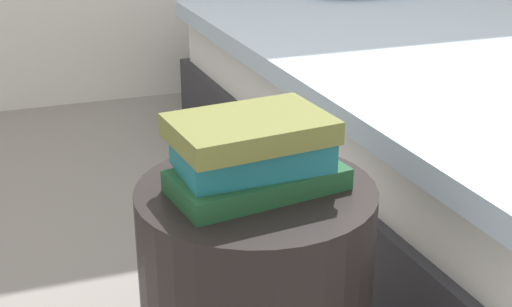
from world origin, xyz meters
TOP-DOWN VIEW (x-y plane):
  - bed at (1.07, 0.78)m, footprint 1.64×2.08m
  - side_table at (0.00, 0.00)m, footprint 0.43×0.43m
  - book_forest at (-0.00, -0.01)m, footprint 0.32×0.20m
  - book_teal at (-0.01, 0.01)m, footprint 0.26×0.17m
  - book_olive at (-0.01, -0.00)m, footprint 0.29×0.21m

SIDE VIEW (x-z plane):
  - side_table at x=0.00m, z-range 0.00..0.46m
  - bed at x=1.07m, z-range -0.08..0.54m
  - book_forest at x=0.00m, z-range 0.46..0.50m
  - book_teal at x=-0.01m, z-range 0.50..0.56m
  - book_olive at x=-0.01m, z-range 0.56..0.60m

